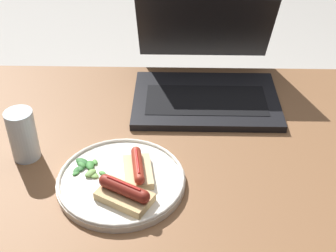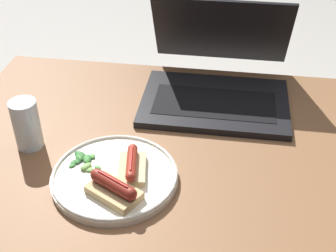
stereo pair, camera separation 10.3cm
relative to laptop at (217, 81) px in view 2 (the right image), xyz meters
name	(u,v)px [view 2 (the right image)]	position (x,y,z in m)	size (l,w,h in m)	color
desk	(191,183)	(-0.04, -0.25, -0.13)	(1.17, 0.78, 0.74)	brown
laptop	(217,81)	(0.00, 0.00, 0.00)	(0.37, 0.37, 0.23)	black
plate	(115,176)	(-0.19, -0.36, -0.03)	(0.26, 0.26, 0.02)	silver
sausage_toast_left	(114,189)	(-0.17, -0.42, -0.01)	(0.12, 0.10, 0.05)	tan
sausage_toast_middle	(132,166)	(-0.15, -0.35, -0.01)	(0.07, 0.11, 0.04)	#D6B784
salad_pile	(83,161)	(-0.26, -0.33, -0.02)	(0.08, 0.07, 0.01)	#709E4C
drinking_glass	(26,124)	(-0.41, -0.28, 0.02)	(0.06, 0.06, 0.12)	silver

